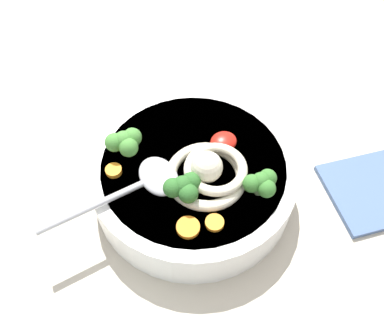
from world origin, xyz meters
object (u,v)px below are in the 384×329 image
(noodle_pile, at_px, (211,171))
(soup_spoon, at_px, (148,181))
(folded_napkin, at_px, (384,188))
(soup_bowl, at_px, (192,178))

(noodle_pile, relative_size, soup_spoon, 0.62)
(soup_spoon, distance_m, folded_napkin, 0.32)
(noodle_pile, bearing_deg, soup_spoon, 154.02)
(soup_bowl, height_order, folded_napkin, soup_bowl)
(soup_bowl, distance_m, noodle_pile, 0.05)
(soup_bowl, xyz_separation_m, folded_napkin, (0.22, -0.14, -0.03))
(soup_bowl, xyz_separation_m, soup_spoon, (-0.06, 0.00, 0.04))
(noodle_pile, bearing_deg, folded_napkin, -29.08)
(soup_spoon, bearing_deg, noodle_pile, 158.37)
(noodle_pile, distance_m, soup_spoon, 0.08)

